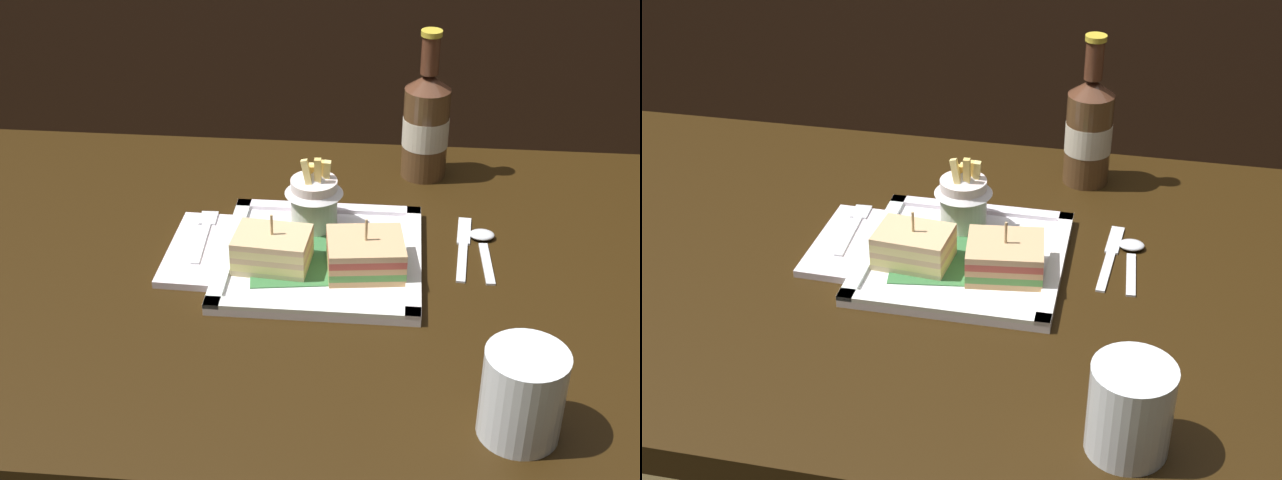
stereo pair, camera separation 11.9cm
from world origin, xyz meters
The scene contains 11 objects.
dining_table centered at (0.00, 0.00, 0.61)m, with size 1.35×0.77×0.72m.
square_plate centered at (0.00, 0.02, 0.73)m, with size 0.27×0.27×0.02m.
sandwich_half_left centered at (-0.06, -0.01, 0.76)m, with size 0.10×0.08×0.08m.
sandwich_half_right centered at (0.06, -0.01, 0.76)m, with size 0.11×0.10×0.08m.
fries_cup centered at (-0.02, 0.09, 0.78)m, with size 0.08×0.08×0.11m.
beer_bottle centered at (0.14, 0.28, 0.81)m, with size 0.07×0.07×0.23m.
water_glass centered at (0.23, -0.28, 0.77)m, with size 0.09×0.09×0.10m.
folded_napkin centered at (-0.16, 0.03, 0.73)m, with size 0.09×0.18×0.01m, color silver.
fork centered at (-0.17, 0.06, 0.74)m, with size 0.03×0.14×0.00m.
knife centered at (0.19, 0.07, 0.73)m, with size 0.03×0.17×0.00m.
spoon centered at (0.22, 0.08, 0.73)m, with size 0.03×0.13×0.01m.
Camera 2 is at (0.21, -0.98, 1.39)m, focal length 51.31 mm.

